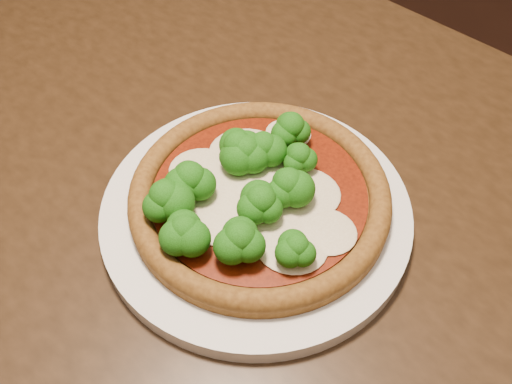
% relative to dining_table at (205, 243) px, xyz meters
% --- Properties ---
extents(dining_table, '(1.56, 1.33, 0.75)m').
position_rel_dining_table_xyz_m(dining_table, '(0.00, 0.00, 0.00)').
color(dining_table, black).
rests_on(dining_table, floor).
extents(plate, '(0.30, 0.30, 0.02)m').
position_rel_dining_table_xyz_m(plate, '(0.07, -0.01, 0.10)').
color(plate, white).
rests_on(plate, dining_table).
extents(pizza, '(0.25, 0.25, 0.06)m').
position_rel_dining_table_xyz_m(pizza, '(0.06, -0.01, 0.13)').
color(pizza, brown).
rests_on(pizza, plate).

